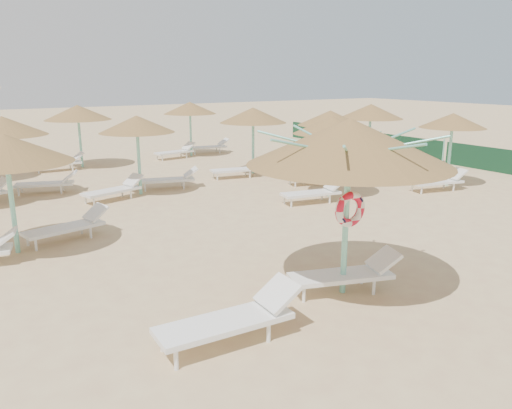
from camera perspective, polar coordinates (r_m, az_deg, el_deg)
ground at (r=9.60m, az=6.40°, el=-9.83°), size 120.00×120.00×0.00m
main_palapa at (r=8.88m, az=10.63°, el=6.99°), size 3.61×3.61×3.23m
lounger_main_a at (r=7.73m, az=-2.60°, el=-12.85°), size 2.28×0.75×0.82m
lounger_main_b at (r=9.56m, az=10.45°, el=-7.75°), size 2.16×1.22×0.75m
palapa_field at (r=18.57m, az=-9.20°, el=9.31°), size 19.64×13.87×2.72m
windbreak_fence at (r=25.93m, az=17.37°, el=6.26°), size 0.08×19.84×1.10m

